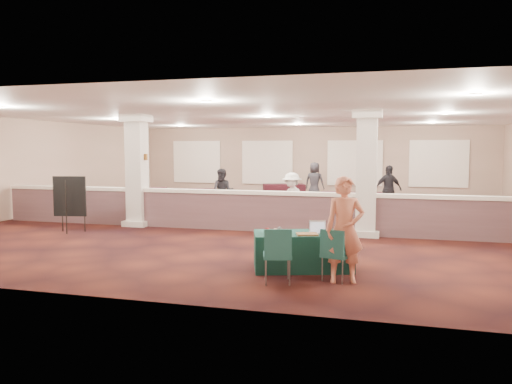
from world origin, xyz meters
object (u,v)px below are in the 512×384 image
(far_table_back_center, at_px, (284,192))
(far_table_back_right, at_px, (368,202))
(attendee_d, at_px, (315,182))
(attendee_c, at_px, (388,189))
(attendee_a, at_px, (223,192))
(far_table_front_right, at_px, (362,211))
(near_table, at_px, (303,251))
(conf_chair_main, at_px, (335,250))
(conf_chair_side, at_px, (278,251))
(attendee_b, at_px, (292,198))
(easel_board, at_px, (70,197))
(far_table_front_left, at_px, (143,197))
(far_table_back_left, at_px, (190,198))
(far_table_front_center, at_px, (343,203))
(woman, at_px, (345,230))

(far_table_back_center, relative_size, far_table_back_right, 1.10)
(far_table_back_right, height_order, attendee_d, attendee_d)
(attendee_c, bearing_deg, attendee_a, 172.58)
(far_table_front_right, distance_m, attendee_a, 4.85)
(near_table, xyz_separation_m, conf_chair_main, (0.67, -0.69, 0.18))
(conf_chair_side, height_order, far_table_back_right, conf_chair_side)
(far_table_back_right, bearing_deg, far_table_front_right, -89.88)
(conf_chair_side, distance_m, attendee_d, 12.92)
(attendee_b, bearing_deg, near_table, -49.08)
(easel_board, bearing_deg, far_table_back_center, 57.96)
(near_table, xyz_separation_m, far_table_front_left, (-7.79, 8.45, 0.01))
(far_table_front_right, height_order, far_table_back_right, far_table_front_right)
(far_table_back_right, distance_m, attendee_a, 5.31)
(far_table_back_right, distance_m, attendee_d, 3.36)
(near_table, height_order, far_table_back_left, far_table_back_left)
(far_table_front_center, xyz_separation_m, far_table_back_right, (0.79, 0.90, -0.03))
(far_table_front_left, height_order, attendee_d, attendee_d)
(far_table_front_left, xyz_separation_m, far_table_front_center, (7.73, 0.00, -0.00))
(far_table_front_center, relative_size, far_table_back_center, 1.00)
(woman, bearing_deg, far_table_back_center, 95.00)
(near_table, bearing_deg, attendee_d, 80.24)
(near_table, distance_m, far_table_front_right, 5.80)
(conf_chair_side, height_order, far_table_back_left, conf_chair_side)
(far_table_front_right, xyz_separation_m, far_table_back_right, (-0.01, 3.60, -0.08))
(near_table, relative_size, far_table_back_right, 1.12)
(far_table_back_center, xyz_separation_m, attendee_a, (-1.03, -5.05, 0.43))
(far_table_back_left, relative_size, attendee_d, 1.03)
(near_table, relative_size, attendee_a, 1.14)
(far_table_back_center, bearing_deg, near_table, -76.16)
(easel_board, height_order, far_table_back_right, easel_board)
(woman, xyz_separation_m, attendee_a, (-4.80, 7.61, -0.11))
(far_table_back_center, height_order, attendee_c, attendee_c)
(far_table_back_right, xyz_separation_m, attendee_b, (-2.02, -3.90, 0.44))
(far_table_back_center, bearing_deg, conf_chair_side, -78.24)
(far_table_front_center, xyz_separation_m, attendee_b, (-1.23, -3.00, 0.41))
(far_table_front_right, bearing_deg, far_table_front_left, 162.43)
(conf_chair_main, distance_m, attendee_a, 8.90)
(conf_chair_main, height_order, conf_chair_side, conf_chair_side)
(easel_board, relative_size, far_table_front_left, 0.86)
(far_table_front_center, bearing_deg, conf_chair_main, -85.39)
(conf_chair_side, distance_m, far_table_back_right, 10.50)
(far_table_back_right, bearing_deg, far_table_back_left, -173.98)
(woman, bearing_deg, attendee_d, 89.39)
(far_table_front_left, xyz_separation_m, far_table_back_center, (4.85, 3.50, -0.00))
(attendee_c, xyz_separation_m, attendee_d, (-3.02, 2.98, 0.00))
(far_table_front_center, relative_size, far_table_back_right, 1.10)
(conf_chair_main, bearing_deg, conf_chair_side, -137.37)
(far_table_back_center, bearing_deg, far_table_front_center, -50.55)
(far_table_front_right, bearing_deg, near_table, -97.24)
(woman, xyz_separation_m, far_table_front_right, (-0.10, 6.46, -0.49))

